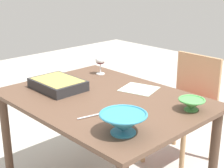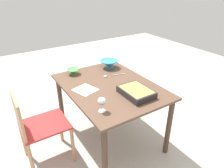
{
  "view_description": "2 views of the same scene",
  "coord_description": "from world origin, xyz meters",
  "px_view_note": "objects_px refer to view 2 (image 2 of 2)",
  "views": [
    {
      "loc": [
        1.44,
        -1.3,
        1.46
      ],
      "look_at": [
        -0.08,
        0.15,
        0.76
      ],
      "focal_mm": 54.14,
      "sensor_mm": 36.0,
      "label": 1
    },
    {
      "loc": [
        -1.71,
        1.05,
        1.77
      ],
      "look_at": [
        -0.11,
        0.03,
        0.79
      ],
      "focal_mm": 33.08,
      "sensor_mm": 36.0,
      "label": 2
    }
  ],
  "objects_px": {
    "dining_table": "(109,93)",
    "napkin": "(85,90)",
    "wine_glass": "(102,102)",
    "casserole_dish": "(136,92)",
    "chair": "(36,126)",
    "serving_spoon": "(110,76)",
    "small_bowl": "(73,71)",
    "mixing_bowl": "(109,64)"
  },
  "relations": [
    {
      "from": "dining_table",
      "to": "casserole_dish",
      "type": "bearing_deg",
      "value": -160.55
    },
    {
      "from": "chair",
      "to": "small_bowl",
      "type": "bearing_deg",
      "value": -54.75
    },
    {
      "from": "serving_spoon",
      "to": "wine_glass",
      "type": "bearing_deg",
      "value": 142.21
    },
    {
      "from": "wine_glass",
      "to": "serving_spoon",
      "type": "height_order",
      "value": "wine_glass"
    },
    {
      "from": "chair",
      "to": "napkin",
      "type": "xyz_separation_m",
      "value": [
        -0.02,
        -0.54,
        0.25
      ]
    },
    {
      "from": "casserole_dish",
      "to": "serving_spoon",
      "type": "height_order",
      "value": "casserole_dish"
    },
    {
      "from": "wine_glass",
      "to": "casserole_dish",
      "type": "relative_size",
      "value": 0.41
    },
    {
      "from": "dining_table",
      "to": "napkin",
      "type": "xyz_separation_m",
      "value": [
        0.05,
        0.27,
        0.1
      ]
    },
    {
      "from": "chair",
      "to": "dining_table",
      "type": "bearing_deg",
      "value": -94.31
    },
    {
      "from": "wine_glass",
      "to": "dining_table",
      "type": "bearing_deg",
      "value": -39.19
    },
    {
      "from": "wine_glass",
      "to": "chair",
      "type": "bearing_deg",
      "value": 47.96
    },
    {
      "from": "wine_glass",
      "to": "casserole_dish",
      "type": "distance_m",
      "value": 0.44
    },
    {
      "from": "dining_table",
      "to": "serving_spoon",
      "type": "distance_m",
      "value": 0.26
    },
    {
      "from": "napkin",
      "to": "small_bowl",
      "type": "bearing_deg",
      "value": -6.98
    },
    {
      "from": "wine_glass",
      "to": "napkin",
      "type": "bearing_deg",
      "value": -6.06
    },
    {
      "from": "mixing_bowl",
      "to": "small_bowl",
      "type": "bearing_deg",
      "value": 82.46
    },
    {
      "from": "wine_glass",
      "to": "mixing_bowl",
      "type": "distance_m",
      "value": 0.99
    },
    {
      "from": "wine_glass",
      "to": "small_bowl",
      "type": "distance_m",
      "value": 0.88
    },
    {
      "from": "casserole_dish",
      "to": "small_bowl",
      "type": "height_order",
      "value": "small_bowl"
    },
    {
      "from": "dining_table",
      "to": "wine_glass",
      "type": "xyz_separation_m",
      "value": [
        -0.39,
        0.32,
        0.2
      ]
    },
    {
      "from": "chair",
      "to": "small_bowl",
      "type": "relative_size",
      "value": 5.63
    },
    {
      "from": "serving_spoon",
      "to": "napkin",
      "type": "distance_m",
      "value": 0.43
    },
    {
      "from": "napkin",
      "to": "chair",
      "type": "bearing_deg",
      "value": 88.34
    },
    {
      "from": "chair",
      "to": "wine_glass",
      "type": "relative_size",
      "value": 6.11
    },
    {
      "from": "casserole_dish",
      "to": "small_bowl",
      "type": "bearing_deg",
      "value": 22.29
    },
    {
      "from": "mixing_bowl",
      "to": "serving_spoon",
      "type": "height_order",
      "value": "mixing_bowl"
    },
    {
      "from": "dining_table",
      "to": "casserole_dish",
      "type": "distance_m",
      "value": 0.37
    },
    {
      "from": "dining_table",
      "to": "serving_spoon",
      "type": "relative_size",
      "value": 4.46
    },
    {
      "from": "casserole_dish",
      "to": "napkin",
      "type": "height_order",
      "value": "casserole_dish"
    },
    {
      "from": "wine_glass",
      "to": "napkin",
      "type": "distance_m",
      "value": 0.45
    },
    {
      "from": "wine_glass",
      "to": "serving_spoon",
      "type": "bearing_deg",
      "value": -37.79
    },
    {
      "from": "mixing_bowl",
      "to": "wine_glass",
      "type": "bearing_deg",
      "value": 144.62
    },
    {
      "from": "dining_table",
      "to": "napkin",
      "type": "height_order",
      "value": "napkin"
    },
    {
      "from": "dining_table",
      "to": "chair",
      "type": "relative_size",
      "value": 1.46
    },
    {
      "from": "serving_spoon",
      "to": "napkin",
      "type": "bearing_deg",
      "value": 110.23
    },
    {
      "from": "dining_table",
      "to": "wine_glass",
      "type": "relative_size",
      "value": 8.9
    },
    {
      "from": "chair",
      "to": "wine_glass",
      "type": "bearing_deg",
      "value": -132.04
    },
    {
      "from": "casserole_dish",
      "to": "small_bowl",
      "type": "xyz_separation_m",
      "value": [
        0.81,
        0.33,
        0.0
      ]
    },
    {
      "from": "dining_table",
      "to": "small_bowl",
      "type": "height_order",
      "value": "small_bowl"
    },
    {
      "from": "serving_spoon",
      "to": "napkin",
      "type": "height_order",
      "value": "serving_spoon"
    },
    {
      "from": "small_bowl",
      "to": "napkin",
      "type": "bearing_deg",
      "value": 173.02
    },
    {
      "from": "small_bowl",
      "to": "serving_spoon",
      "type": "height_order",
      "value": "small_bowl"
    }
  ]
}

